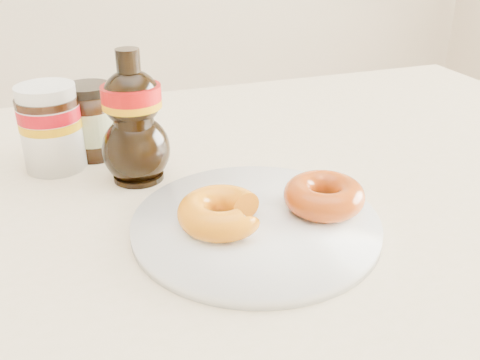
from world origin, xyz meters
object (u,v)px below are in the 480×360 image
object	(u,v)px
dining_table	(176,274)
donut_whole	(324,195)
nutella_jar	(51,124)
donut_bitten	(221,212)
syrup_bottle	(133,117)
dark_jar	(92,122)
plate	(256,224)

from	to	relation	value
dining_table	donut_whole	bearing A→B (deg)	-23.03
dining_table	donut_whole	xyz separation A→B (m)	(0.15, -0.07, 0.11)
nutella_jar	donut_bitten	bearing A→B (deg)	-56.78
nutella_jar	syrup_bottle	xyz separation A→B (m)	(0.10, -0.07, 0.02)
donut_whole	syrup_bottle	world-z (taller)	syrup_bottle
donut_bitten	dark_jar	world-z (taller)	dark_jar
plate	donut_bitten	bearing A→B (deg)	-179.29
nutella_jar	syrup_bottle	size ratio (longest dim) A/B	0.68
dining_table	donut_whole	distance (m)	0.20
donut_whole	syrup_bottle	bearing A→B (deg)	136.23
donut_bitten	nutella_jar	xyz separation A→B (m)	(-0.15, 0.23, 0.03)
dining_table	plate	xyz separation A→B (m)	(0.08, -0.06, 0.09)
plate	donut_whole	size ratio (longest dim) A/B	2.98
dining_table	donut_bitten	bearing A→B (deg)	-59.04
dining_table	dark_jar	bearing A→B (deg)	108.41
nutella_jar	dark_jar	world-z (taller)	nutella_jar
syrup_bottle	dining_table	bearing A→B (deg)	-79.05
donut_bitten	nutella_jar	size ratio (longest dim) A/B	0.80
donut_bitten	dark_jar	bearing A→B (deg)	100.86
donut_bitten	syrup_bottle	xyz separation A→B (m)	(-0.06, 0.16, 0.05)
dining_table	syrup_bottle	size ratio (longest dim) A/B	8.58
donut_bitten	donut_whole	size ratio (longest dim) A/B	1.02
donut_bitten	plate	bearing A→B (deg)	-10.18
donut_whole	dark_jar	world-z (taller)	dark_jar
donut_bitten	nutella_jar	bearing A→B (deg)	112.32
nutella_jar	dining_table	bearing A→B (deg)	-55.97
dining_table	plate	world-z (taller)	plate
syrup_bottle	dark_jar	size ratio (longest dim) A/B	1.63
dining_table	dark_jar	xyz separation A→B (m)	(-0.06, 0.19, 0.13)
syrup_bottle	donut_whole	bearing A→B (deg)	-43.77
donut_whole	syrup_bottle	xyz separation A→B (m)	(-0.17, 0.17, 0.05)
donut_bitten	donut_whole	xyz separation A→B (m)	(0.12, -0.00, 0.00)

